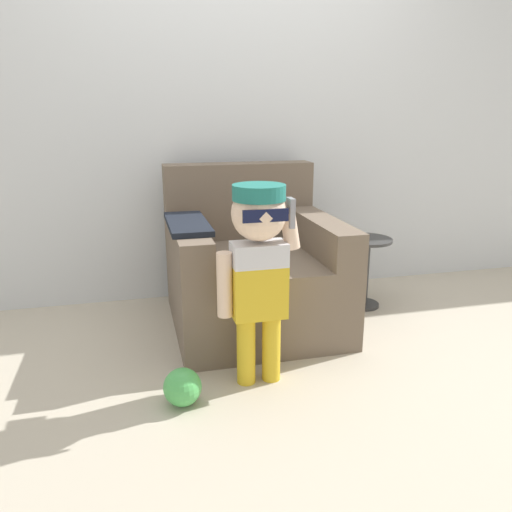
% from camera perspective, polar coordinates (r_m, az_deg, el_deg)
% --- Properties ---
extents(ground_plane, '(10.00, 10.00, 0.00)m').
position_cam_1_polar(ground_plane, '(3.03, -0.03, -8.05)').
color(ground_plane, '#BCB29E').
extents(wall_back, '(10.00, 0.05, 2.60)m').
position_cam_1_polar(wall_back, '(3.42, -2.90, 17.10)').
color(wall_back, silver).
rests_on(wall_back, ground_plane).
extents(armchair, '(0.97, 1.01, 0.93)m').
position_cam_1_polar(armchair, '(2.99, -0.53, -1.65)').
color(armchair, '#6B5B4C').
rests_on(armchair, ground_plane).
extents(person_child, '(0.39, 0.29, 0.94)m').
position_cam_1_polar(person_child, '(2.23, 0.28, 0.15)').
color(person_child, gold).
rests_on(person_child, ground_plane).
extents(side_table, '(0.33, 0.33, 0.46)m').
position_cam_1_polar(side_table, '(3.32, 12.32, -1.07)').
color(side_table, '#333333').
rests_on(side_table, ground_plane).
extents(toy_ball, '(0.17, 0.17, 0.17)m').
position_cam_1_polar(toy_ball, '(2.28, -8.40, -14.60)').
color(toy_ball, '#4CB256').
rests_on(toy_ball, ground_plane).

